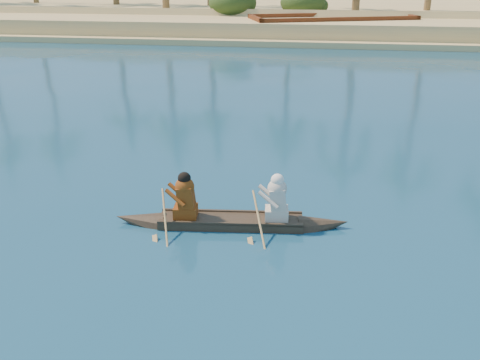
# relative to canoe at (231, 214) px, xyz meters

# --- Properties ---
(ground) EXTENTS (160.00, 160.00, 0.00)m
(ground) POSITION_rel_canoe_xyz_m (4.55, 1.87, -0.24)
(ground) COLOR #0B3048
(ground) RESTS_ON ground
(sandy_embankment) EXTENTS (150.00, 51.00, 1.50)m
(sandy_embankment) POSITION_rel_canoe_xyz_m (4.55, 48.75, 0.29)
(sandy_embankment) COLOR #D9C37A
(sandy_embankment) RESTS_ON ground
(shrub_cluster) EXTENTS (100.00, 6.00, 2.40)m
(shrub_cluster) POSITION_rel_canoe_xyz_m (4.55, 33.37, 0.96)
(shrub_cluster) COLOR #213312
(shrub_cluster) RESTS_ON ground
(canoe) EXTENTS (4.56, 1.04, 1.25)m
(canoe) POSITION_rel_canoe_xyz_m (0.00, 0.00, 0.00)
(canoe) COLOR #3D2F21
(canoe) RESTS_ON ground
(barge_mid) EXTENTS (11.55, 7.17, 1.83)m
(barge_mid) POSITION_rel_canoe_xyz_m (2.16, 28.87, 0.40)
(barge_mid) COLOR #602414
(barge_mid) RESTS_ON ground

